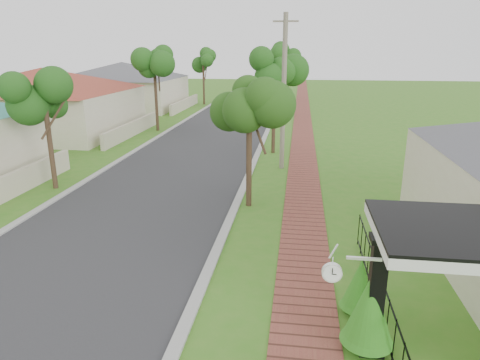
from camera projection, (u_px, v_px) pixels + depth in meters
The scene contains 16 objects.
ground at pixel (167, 305), 10.16m from camera, with size 160.00×160.00×0.00m, color #37771C.
road at pixel (212, 137), 29.49m from camera, with size 7.00×120.00×0.02m, color #28282B.
kerb_right at pixel (264, 139), 29.01m from camera, with size 0.30×120.00×0.10m, color #9E9E99.
kerb_left at pixel (160, 136), 29.97m from camera, with size 0.30×120.00×0.10m, color #9E9E99.
sidewalk at pixel (303, 140), 28.67m from camera, with size 1.50×120.00×0.03m, color brown.
porch_post at pixel (375, 302), 8.28m from camera, with size 0.48×0.48×2.52m.
picket_fence at pixel (382, 301), 9.36m from camera, with size 0.03×8.02×1.00m.
street_trees at pixel (229, 66), 34.63m from camera, with size 10.70×37.65×5.89m.
hedge_row at pixel (374, 337), 7.78m from camera, with size 0.92×4.53×1.78m.
far_house_red at pixel (46, 100), 30.38m from camera, with size 15.56×15.56×4.60m.
far_house_grey at pixel (124, 85), 43.64m from camera, with size 15.56×15.56×4.60m.
parked_car_red at pixel (257, 106), 39.58m from camera, with size 1.93×4.81×1.64m, color #580D16.
parked_car_white at pixel (268, 107), 39.41m from camera, with size 1.57×4.50×1.48m, color silver.
near_tree at pixel (249, 108), 15.53m from camera, with size 1.86×1.86×4.77m.
utility_pole at pixel (284, 93), 20.73m from camera, with size 1.20×0.24×7.46m.
station_clock at pixel (335, 271), 7.77m from camera, with size 1.04×0.13×0.53m.
Camera 1 is at (2.94, -8.52, 5.82)m, focal length 32.00 mm.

